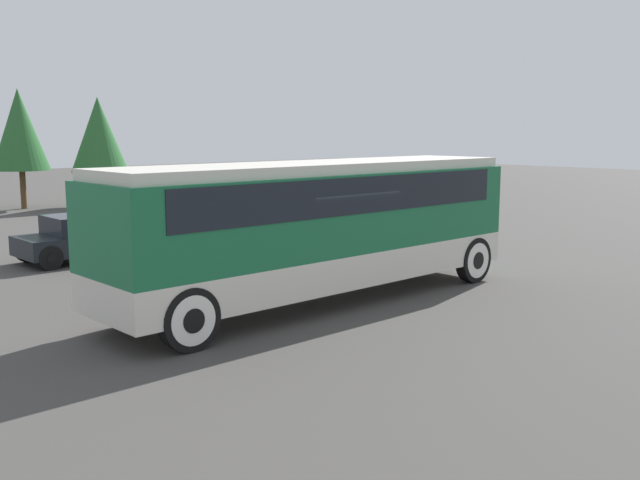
{
  "coord_description": "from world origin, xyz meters",
  "views": [
    {
      "loc": [
        -10.62,
        -11.39,
        3.8
      ],
      "look_at": [
        0.0,
        0.0,
        1.41
      ],
      "focal_mm": 40.0,
      "sensor_mm": 36.0,
      "label": 1
    }
  ],
  "objects": [
    {
      "name": "tree_center",
      "position": [
        5.77,
        22.39,
        3.59
      ],
      "size": [
        2.79,
        2.79,
        5.46
      ],
      "color": "brown",
      "rests_on": "ground_plane"
    },
    {
      "name": "parked_car_mid",
      "position": [
        -1.33,
        8.57,
        0.68
      ],
      "size": [
        4.23,
        1.89,
        1.36
      ],
      "color": "black",
      "rests_on": "ground_plane"
    },
    {
      "name": "parked_car_near",
      "position": [
        2.67,
        6.45,
        0.68
      ],
      "size": [
        4.04,
        1.81,
        1.38
      ],
      "color": "#2D5638",
      "rests_on": "ground_plane"
    },
    {
      "name": "ground_plane",
      "position": [
        0.0,
        0.0,
        0.0
      ],
      "size": [
        120.0,
        120.0,
        0.0
      ],
      "primitive_type": "plane",
      "color": "#423F3D"
    },
    {
      "name": "tour_bus",
      "position": [
        0.1,
        -0.0,
        1.89
      ],
      "size": [
        10.43,
        2.5,
        3.12
      ],
      "color": "silver",
      "rests_on": "ground_plane"
    },
    {
      "name": "tree_left",
      "position": [
        2.51,
        24.05,
        3.84
      ],
      "size": [
        2.69,
        2.69,
        5.82
      ],
      "color": "brown",
      "rests_on": "ground_plane"
    }
  ]
}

